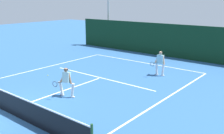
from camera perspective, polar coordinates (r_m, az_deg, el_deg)
ground_plane at (r=12.72m, az=-22.72°, el=-9.05°), size 80.00×80.00×0.00m
court_line_baseline_far at (r=20.65m, az=7.10°, el=0.97°), size 9.94×0.10×0.01m
court_line_service at (r=16.57m, az=-2.53°, el=-2.40°), size 8.10×0.10×0.01m
court_line_centre at (r=14.35m, az=-11.50°, el=-5.45°), size 0.10×6.40×0.01m
tennis_net at (r=12.53m, az=-22.96°, el=-6.88°), size 10.90×0.09×1.10m
player_near at (r=13.35m, az=-10.18°, el=-3.12°), size 1.02×0.87×1.55m
player_far at (r=17.10m, az=10.65°, el=1.03°), size 0.75×0.89×1.64m
tennis_ball at (r=17.48m, az=-14.13°, el=-1.82°), size 0.07×0.07×0.07m
back_fence_windscreen at (r=23.21m, az=11.55°, el=5.93°), size 19.31×0.12×2.89m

